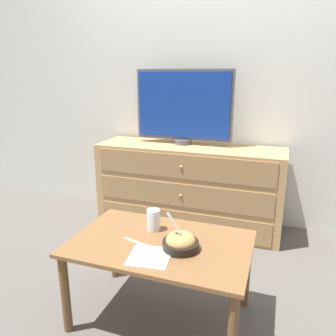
{
  "coord_description": "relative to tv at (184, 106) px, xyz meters",
  "views": [
    {
      "loc": [
        0.57,
        -2.75,
        1.25
      ],
      "look_at": [
        -0.02,
        -1.07,
        0.74
      ],
      "focal_mm": 35.0,
      "sensor_mm": 36.0,
      "label": 1
    }
  ],
  "objects": [
    {
      "name": "ground_plane",
      "position": [
        0.2,
        0.18,
        -1.0
      ],
      "size": [
        12.0,
        12.0,
        0.0
      ],
      "primitive_type": "plane",
      "color": "#56514C"
    },
    {
      "name": "knife",
      "position": [
        0.15,
        -1.24,
        -0.56
      ],
      "size": [
        0.19,
        0.06,
        0.01
      ],
      "color": "white",
      "rests_on": "coffee_table"
    },
    {
      "name": "coffee_table",
      "position": [
        0.25,
        -1.19,
        -0.62
      ],
      "size": [
        0.89,
        0.57,
        0.44
      ],
      "color": "brown",
      "rests_on": "ground_plane"
    },
    {
      "name": "tv",
      "position": [
        0.0,
        0.0,
        0.0
      ],
      "size": [
        0.8,
        0.14,
        0.6
      ],
      "color": "#515156",
      "rests_on": "dresser"
    },
    {
      "name": "takeout_bowl",
      "position": [
        0.36,
        -1.22,
        -0.52
      ],
      "size": [
        0.18,
        0.18,
        0.19
      ],
      "color": "black",
      "rests_on": "coffee_table"
    },
    {
      "name": "napkin",
      "position": [
        0.25,
        -1.34,
        -0.56
      ],
      "size": [
        0.21,
        0.21,
        0.0
      ],
      "color": "white",
      "rests_on": "coffee_table"
    },
    {
      "name": "dresser",
      "position": [
        0.07,
        -0.07,
        -0.66
      ],
      "size": [
        1.52,
        0.45,
        0.69
      ],
      "color": "tan",
      "rests_on": "ground_plane"
    },
    {
      "name": "drink_cup",
      "position": [
        0.16,
        -1.08,
        -0.51
      ],
      "size": [
        0.07,
        0.07,
        0.12
      ],
      "color": "white",
      "rests_on": "coffee_table"
    },
    {
      "name": "wall_back",
      "position": [
        0.2,
        0.2,
        0.3
      ],
      "size": [
        12.0,
        0.05,
        2.6
      ],
      "color": "silver",
      "rests_on": "ground_plane"
    }
  ]
}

